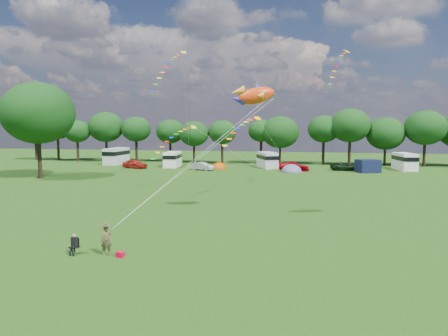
% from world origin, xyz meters
% --- Properties ---
extents(ground_plane, '(180.00, 180.00, 0.00)m').
position_xyz_m(ground_plane, '(0.00, 0.00, 0.00)').
color(ground_plane, black).
rests_on(ground_plane, ground).
extents(tree_line, '(102.98, 10.98, 10.27)m').
position_xyz_m(tree_line, '(5.30, 54.99, 6.35)').
color(tree_line, black).
rests_on(tree_line, ground).
extents(big_tree, '(10.00, 10.00, 13.28)m').
position_xyz_m(big_tree, '(-30.00, 28.00, 9.02)').
color(big_tree, black).
rests_on(big_tree, ground).
extents(car_a, '(4.89, 3.10, 1.52)m').
position_xyz_m(car_a, '(-21.99, 42.74, 0.76)').
color(car_a, '#A81F14').
rests_on(car_a, ground).
extents(car_b, '(3.94, 2.57, 1.30)m').
position_xyz_m(car_b, '(-10.00, 41.85, 0.65)').
color(car_b, '#9A9EA3').
rests_on(car_b, ground).
extents(car_c, '(4.77, 2.20, 1.40)m').
position_xyz_m(car_c, '(4.68, 43.97, 0.70)').
color(car_c, '#A4000B').
rests_on(car_c, ground).
extents(car_d, '(4.92, 3.09, 1.24)m').
position_xyz_m(car_d, '(12.75, 46.08, 0.62)').
color(car_d, black).
rests_on(car_d, ground).
extents(campervan_a, '(2.86, 6.25, 3.02)m').
position_xyz_m(campervan_a, '(-28.33, 49.34, 1.62)').
color(campervan_a, silver).
rests_on(campervan_a, ground).
extents(campervan_b, '(2.72, 5.52, 2.62)m').
position_xyz_m(campervan_b, '(-16.46, 46.37, 1.41)').
color(campervan_b, white).
rests_on(campervan_b, ground).
extents(campervan_c, '(4.25, 5.93, 2.67)m').
position_xyz_m(campervan_c, '(0.01, 47.85, 1.44)').
color(campervan_c, silver).
rests_on(campervan_c, ground).
extents(campervan_d, '(3.28, 5.94, 2.76)m').
position_xyz_m(campervan_d, '(22.46, 48.61, 1.48)').
color(campervan_d, silver).
rests_on(campervan_d, ground).
extents(tent_orange, '(2.63, 2.89, 2.06)m').
position_xyz_m(tent_orange, '(-7.85, 44.91, 0.02)').
color(tent_orange, '#B84200').
rests_on(tent_orange, ground).
extents(tent_greyblue, '(3.35, 3.67, 2.49)m').
position_xyz_m(tent_greyblue, '(4.35, 41.72, 0.02)').
color(tent_greyblue, '#515A76').
rests_on(tent_greyblue, ground).
extents(awning_navy, '(3.91, 3.54, 2.01)m').
position_xyz_m(awning_navy, '(16.02, 43.61, 1.00)').
color(awning_navy, '#111535').
rests_on(awning_navy, ground).
extents(kite_flyer, '(0.75, 0.65, 1.75)m').
position_xyz_m(kite_flyer, '(-4.70, -3.80, 0.87)').
color(kite_flyer, brown).
rests_on(kite_flyer, ground).
extents(camp_chair, '(0.62, 0.63, 1.23)m').
position_xyz_m(camp_chair, '(-6.63, -3.96, 0.73)').
color(camp_chair, '#99999E').
rests_on(camp_chair, ground).
extents(kite_bag, '(0.52, 0.44, 0.31)m').
position_xyz_m(kite_bag, '(-3.77, -4.02, 0.16)').
color(kite_bag, red).
rests_on(kite_bag, ground).
extents(fish_kite, '(3.80, 2.09, 1.99)m').
position_xyz_m(fish_kite, '(2.30, 8.06, 9.83)').
color(fish_kite, red).
rests_on(fish_kite, ground).
extents(streamer_kite_a, '(3.42, 5.58, 5.79)m').
position_xyz_m(streamer_kite_a, '(-10.90, 28.51, 15.24)').
color(streamer_kite_a, yellow).
rests_on(streamer_kite_a, ground).
extents(streamer_kite_b, '(4.27, 4.66, 3.79)m').
position_xyz_m(streamer_kite_b, '(-8.15, 21.85, 6.09)').
color(streamer_kite_b, yellow).
rests_on(streamer_kite_b, ground).
extents(streamer_kite_c, '(3.18, 4.95, 2.80)m').
position_xyz_m(streamer_kite_c, '(0.70, 15.08, 7.39)').
color(streamer_kite_c, '#FFBE03').
rests_on(streamer_kite_c, ground).
extents(streamer_kite_d, '(2.68, 5.11, 4.29)m').
position_xyz_m(streamer_kite_d, '(10.06, 23.64, 14.46)').
color(streamer_kite_d, '#FFB107').
rests_on(streamer_kite_d, ground).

